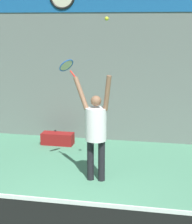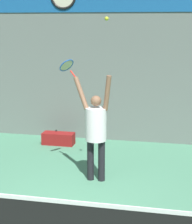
{
  "view_description": "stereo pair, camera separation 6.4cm",
  "coord_description": "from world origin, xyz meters",
  "px_view_note": "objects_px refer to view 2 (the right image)",
  "views": [
    {
      "loc": [
        1.75,
        -5.38,
        2.98
      ],
      "look_at": [
        0.25,
        1.78,
        1.34
      ],
      "focal_mm": 65.0,
      "sensor_mm": 36.0,
      "label": 1
    },
    {
      "loc": [
        1.81,
        -5.37,
        2.98
      ],
      "look_at": [
        0.25,
        1.78,
        1.34
      ],
      "focal_mm": 65.0,
      "sensor_mm": 36.0,
      "label": 2
    }
  ],
  "objects_px": {
    "tennis_player": "(96,128)",
    "equipment_bag": "(58,139)",
    "water_bottle": "(56,137)",
    "tennis_ball": "(107,19)",
    "tennis_racket": "(67,66)"
  },
  "relations": [
    {
      "from": "equipment_bag",
      "to": "tennis_racket",
      "type": "bearing_deg",
      "value": -66.25
    },
    {
      "from": "water_bottle",
      "to": "equipment_bag",
      "type": "xyz_separation_m",
      "value": [
        0.1,
        -0.14,
        -0.0
      ]
    },
    {
      "from": "tennis_ball",
      "to": "equipment_bag",
      "type": "height_order",
      "value": "tennis_ball"
    },
    {
      "from": "tennis_player",
      "to": "tennis_ball",
      "type": "distance_m",
      "value": 2.0
    },
    {
      "from": "water_bottle",
      "to": "equipment_bag",
      "type": "bearing_deg",
      "value": -54.83
    },
    {
      "from": "tennis_player",
      "to": "equipment_bag",
      "type": "distance_m",
      "value": 2.64
    },
    {
      "from": "tennis_racket",
      "to": "tennis_ball",
      "type": "xyz_separation_m",
      "value": [
        0.85,
        -0.43,
        0.89
      ]
    },
    {
      "from": "tennis_player",
      "to": "equipment_bag",
      "type": "xyz_separation_m",
      "value": [
        -1.4,
        2.06,
        -0.89
      ]
    },
    {
      "from": "water_bottle",
      "to": "tennis_player",
      "type": "bearing_deg",
      "value": -55.76
    },
    {
      "from": "tennis_ball",
      "to": "tennis_player",
      "type": "bearing_deg",
      "value": 157.14
    },
    {
      "from": "tennis_racket",
      "to": "tennis_ball",
      "type": "relative_size",
      "value": 5.75
    },
    {
      "from": "tennis_player",
      "to": "tennis_racket",
      "type": "height_order",
      "value": "tennis_racket"
    },
    {
      "from": "tennis_ball",
      "to": "equipment_bag",
      "type": "distance_m",
      "value": 3.94
    },
    {
      "from": "tennis_racket",
      "to": "water_bottle",
      "type": "bearing_deg",
      "value": 114.7
    },
    {
      "from": "tennis_player",
      "to": "equipment_bag",
      "type": "relative_size",
      "value": 2.61
    }
  ]
}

